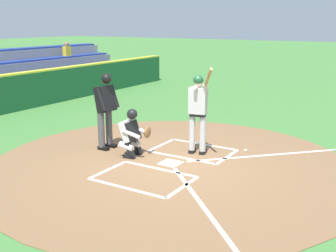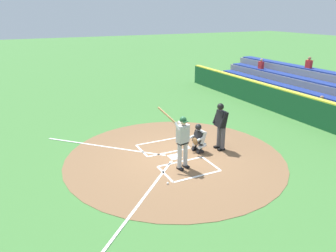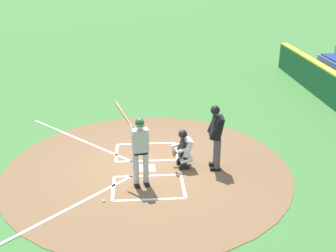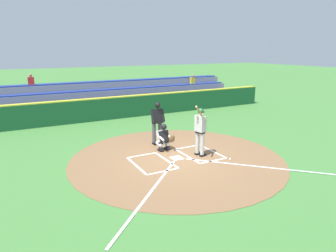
# 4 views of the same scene
# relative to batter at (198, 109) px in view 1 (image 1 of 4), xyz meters

# --- Properties ---
(ground_plane) EXTENTS (120.00, 120.00, 0.00)m
(ground_plane) POSITION_rel_batter_xyz_m (0.91, -0.19, -1.10)
(ground_plane) COLOR #427A38
(dirt_circle) EXTENTS (8.00, 8.00, 0.01)m
(dirt_circle) POSITION_rel_batter_xyz_m (0.91, -0.19, -1.09)
(dirt_circle) COLOR brown
(dirt_circle) RESTS_ON ground
(home_plate_and_chalk) EXTENTS (7.93, 4.91, 0.01)m
(home_plate_and_chalk) POSITION_rel_batter_xyz_m (0.91, 0.69, -1.08)
(home_plate_and_chalk) COLOR white
(home_plate_and_chalk) RESTS_ON dirt_circle
(batter) EXTENTS (0.85, 0.86, 2.13)m
(batter) POSITION_rel_batter_xyz_m (0.00, 0.00, 0.00)
(batter) COLOR #BCBCBC
(batter) RESTS_ON ground
(catcher) EXTENTS (0.64, 0.62, 1.13)m
(catcher) POSITION_rel_batter_xyz_m (0.93, -1.21, -0.51)
(catcher) COLOR black
(catcher) RESTS_ON ground
(plate_umpire) EXTENTS (0.59, 0.42, 1.86)m
(plate_umpire) POSITION_rel_batter_xyz_m (0.79, -2.09, -0.02)
(plate_umpire) COLOR #4C4C51
(plate_umpire) RESTS_ON ground
(baseball) EXTENTS (0.07, 0.07, 0.07)m
(baseball) POSITION_rel_batter_xyz_m (-0.76, 0.91, -1.06)
(baseball) COLOR white
(baseball) RESTS_ON ground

